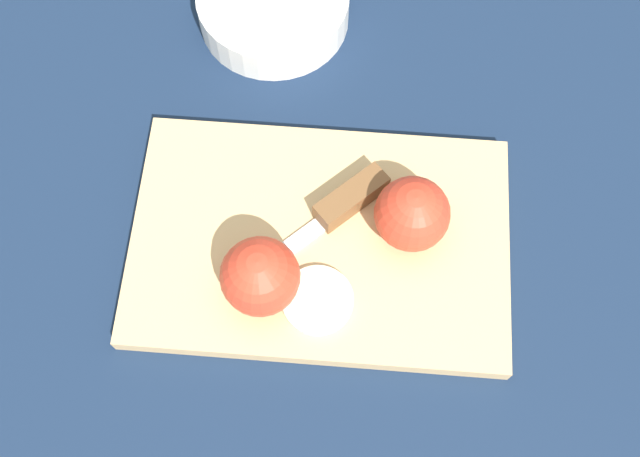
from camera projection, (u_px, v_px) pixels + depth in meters
The scene contains 7 objects.
ground_plane at pixel (320, 245), 0.68m from camera, with size 4.00×4.00×0.00m, color #14233D.
cutting_board at pixel (320, 241), 0.67m from camera, with size 0.35×0.25×0.02m.
apple_half_left at pixel (412, 214), 0.63m from camera, with size 0.07×0.07×0.07m.
apple_half_right at pixel (260, 276), 0.61m from camera, with size 0.07×0.07×0.07m.
knife at pixel (346, 202), 0.66m from camera, with size 0.11×0.12×0.02m.
apple_slice at pixel (318, 300), 0.64m from camera, with size 0.06×0.06×0.01m.
bowl at pixel (273, 5), 0.76m from camera, with size 0.15×0.15×0.04m.
Camera 1 is at (-0.04, 0.24, 0.63)m, focal length 42.00 mm.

